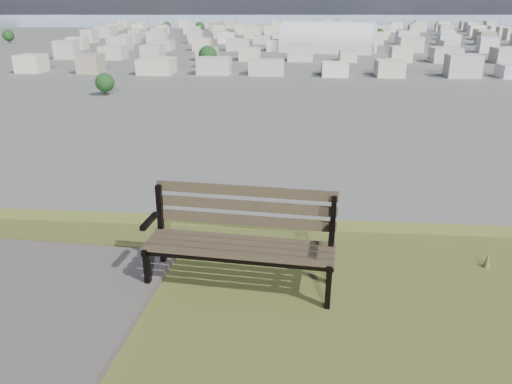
{
  "coord_description": "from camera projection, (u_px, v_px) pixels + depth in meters",
  "views": [
    {
      "loc": [
        0.23,
        -1.94,
        27.81
      ],
      "look_at": [
        -0.32,
        4.55,
        25.3
      ],
      "focal_mm": 35.0,
      "sensor_mm": 36.0,
      "label": 1
    }
  ],
  "objects": [
    {
      "name": "arena",
      "position": [
        328.0,
        43.0,
        283.86
      ],
      "size": [
        56.06,
        34.53,
        22.03
      ],
      "rotation": [
        0.0,
        0.0,
        -0.26
      ],
      "color": "silver",
      "rests_on": "ground"
    },
    {
      "name": "city_trees",
      "position": [
        258.0,
        40.0,
        308.76
      ],
      "size": [
        406.52,
        387.2,
        9.98
      ],
      "color": "#312518",
      "rests_on": "ground"
    },
    {
      "name": "city_blocks",
      "position": [
        301.0,
        35.0,
        377.26
      ],
      "size": [
        395.0,
        361.0,
        7.0
      ],
      "color": "#BCB4A5",
      "rests_on": "ground"
    },
    {
      "name": "bay_water",
      "position": [
        301.0,
        18.0,
        848.51
      ],
      "size": [
        2400.0,
        700.0,
        0.12
      ],
      "primitive_type": "cube",
      "color": "#859BA9",
      "rests_on": "ground"
    },
    {
      "name": "park_bench",
      "position": [
        241.0,
        233.0,
        5.13
      ],
      "size": [
        1.98,
        0.8,
        1.01
      ],
      "rotation": [
        0.0,
        0.0,
        -0.09
      ],
      "color": "#493D2A",
      "rests_on": "hilltop_mesa"
    },
    {
      "name": "far_hills",
      "position": [
        279.0,
        1.0,
        1311.77
      ],
      "size": [
        2050.0,
        340.0,
        60.0
      ],
      "color": "#8E96B0",
      "rests_on": "ground"
    }
  ]
}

